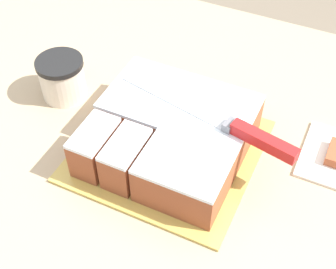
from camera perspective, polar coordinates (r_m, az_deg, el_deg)
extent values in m
cube|color=tan|center=(1.27, -2.28, -16.06)|extent=(1.40, 1.10, 0.92)
cube|color=gold|center=(0.89, 0.00, -1.93)|extent=(0.33, 0.32, 0.01)
cube|color=#994C2D|center=(0.89, 1.47, 2.11)|extent=(0.28, 0.16, 0.07)
cube|color=white|center=(0.86, 1.52, 4.03)|extent=(0.28, 0.16, 0.01)
cube|color=#994C2D|center=(0.79, 1.82, -5.48)|extent=(0.15, 0.11, 0.07)
cube|color=white|center=(0.76, 1.89, -3.61)|extent=(0.15, 0.11, 0.01)
cube|color=#994C2D|center=(0.85, -8.80, -1.69)|extent=(0.06, 0.10, 0.07)
cube|color=white|center=(0.82, -9.12, 0.20)|extent=(0.06, 0.10, 0.01)
cube|color=#994C2D|center=(0.82, -5.11, -3.10)|extent=(0.06, 0.10, 0.07)
cube|color=white|center=(0.79, -5.31, -1.20)|extent=(0.06, 0.10, 0.01)
cube|color=silver|center=(0.86, 1.06, 4.15)|extent=(0.24, 0.07, 0.00)
cube|color=slate|center=(0.81, 7.52, 1.14)|extent=(0.02, 0.03, 0.02)
cube|color=red|center=(0.79, 11.60, -0.78)|extent=(0.12, 0.05, 0.02)
cylinder|color=beige|center=(1.00, -12.72, 6.49)|extent=(0.09, 0.09, 0.08)
cylinder|color=black|center=(0.98, -13.15, 8.47)|extent=(0.10, 0.10, 0.01)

